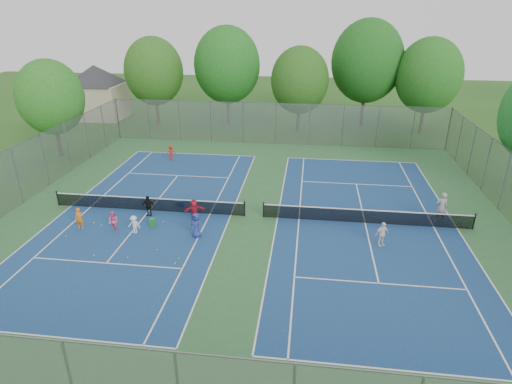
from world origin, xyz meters
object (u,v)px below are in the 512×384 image
Objects in this scene: net_right at (366,217)px; instructor at (441,207)px; ball_crate at (180,203)px; ball_hopper at (153,223)px; net_left at (149,204)px.

net_right is 6.47× the size of instructor.
ball_hopper is (-0.77, -3.20, 0.13)m from ball_crate.
net_right is at bearing 9.68° from ball_hopper.
ball_crate is at bearing 175.35° from net_right.
ball_hopper is at bearing -64.81° from net_left.
instructor is (18.62, 0.82, 0.54)m from net_left.
net_left is 2.08m from ball_crate.
instructor is at bearing 2.51° from net_left.
instructor reaches higher than ball_crate.
net_right is (14.00, 0.00, 0.00)m from net_left.
net_left reaches higher than ball_crate.
instructor is (4.62, 0.82, 0.54)m from net_right.
net_left is 14.00m from net_right.
net_left is 32.13× the size of ball_crate.
net_right is 21.63× the size of ball_hopper.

